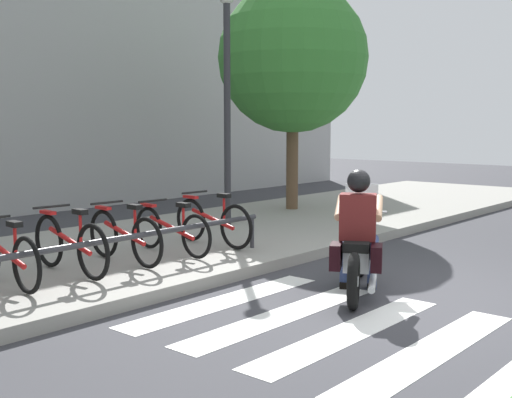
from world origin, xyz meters
TOP-DOWN VIEW (x-y plane):
  - ground_plane at (0.00, 0.00)m, footprint 48.00×48.00m
  - sidewalk at (0.00, 4.30)m, footprint 24.00×4.40m
  - crosswalk_stripe_1 at (-1.47, -0.80)m, footprint 2.80×0.40m
  - crosswalk_stripe_2 at (-1.47, 0.00)m, footprint 2.80×0.40m
  - crosswalk_stripe_3 at (-1.47, 0.80)m, footprint 2.80×0.40m
  - crosswalk_stripe_4 at (-1.47, 1.60)m, footprint 2.80×0.40m
  - motorcycle at (-0.15, 0.74)m, footprint 1.91×1.13m
  - rider at (-0.22, 0.70)m, footprint 0.77×0.71m
  - bicycle_1 at (-2.99, 3.45)m, footprint 0.48×1.57m
  - bicycle_2 at (-2.19, 3.45)m, footprint 0.48×1.67m
  - bicycle_3 at (-1.39, 3.45)m, footprint 0.48×1.60m
  - bicycle_4 at (-0.59, 3.45)m, footprint 0.48×1.64m
  - bicycle_5 at (0.21, 3.45)m, footprint 0.48×1.64m
  - bike_rack at (-1.79, 2.89)m, footprint 4.60×0.07m
  - street_lamp at (1.86, 4.70)m, footprint 0.28×0.28m
  - tree_near_rack at (4.26, 5.10)m, footprint 3.09×3.09m

SIDE VIEW (x-z plane):
  - ground_plane at x=0.00m, z-range 0.00..0.00m
  - crosswalk_stripe_1 at x=-1.47m, z-range 0.00..0.01m
  - crosswalk_stripe_2 at x=-1.47m, z-range 0.00..0.01m
  - crosswalk_stripe_3 at x=-1.47m, z-range 0.00..0.01m
  - crosswalk_stripe_4 at x=-1.47m, z-range 0.00..0.01m
  - sidewalk at x=0.00m, z-range 0.00..0.15m
  - motorcycle at x=-0.15m, z-range -0.15..1.05m
  - bicycle_4 at x=-0.59m, z-range 0.12..0.85m
  - bicycle_1 at x=-2.99m, z-range 0.12..0.87m
  - bicycle_3 at x=-1.39m, z-range 0.12..0.89m
  - bicycle_5 at x=0.21m, z-range 0.12..0.90m
  - bicycle_2 at x=-2.19m, z-range 0.11..0.91m
  - bike_rack at x=-1.79m, z-range 0.33..0.81m
  - rider at x=-0.22m, z-range 0.10..1.52m
  - street_lamp at x=1.86m, z-range 0.45..4.71m
  - tree_near_rack at x=4.26m, z-range 0.86..5.69m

